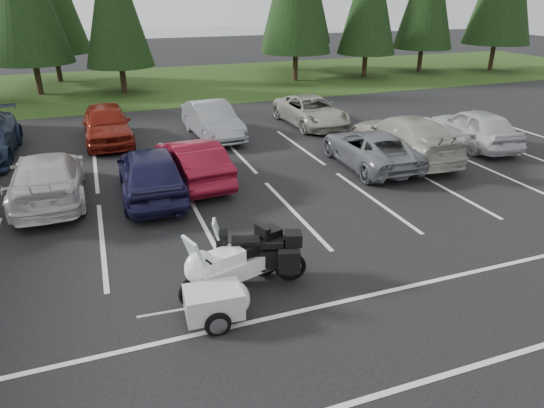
{
  "coord_description": "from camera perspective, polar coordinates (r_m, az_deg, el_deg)",
  "views": [
    {
      "loc": [
        -1.87,
        -10.95,
        5.99
      ],
      "look_at": [
        1.95,
        -0.5,
        1.08
      ],
      "focal_mm": 32.0,
      "sensor_mm": 36.0,
      "label": 1
    }
  ],
  "objects": [
    {
      "name": "lake_water",
      "position": [
        66.48,
        -15.71,
        17.84
      ],
      "size": [
        70.0,
        50.0,
        0.02
      ],
      "primitive_type": "cube",
      "color": "slate",
      "rests_on": "ground"
    },
    {
      "name": "car_near_6",
      "position": [
        18.31,
        11.45,
        6.45
      ],
      "size": [
        2.4,
        4.88,
        1.33
      ],
      "primitive_type": "imported",
      "rotation": [
        0.0,
        0.0,
        3.1
      ],
      "color": "slate",
      "rests_on": "ground"
    },
    {
      "name": "ground",
      "position": [
        12.62,
        -9.18,
        -4.85
      ],
      "size": [
        120.0,
        120.0,
        0.0
      ],
      "primitive_type": "plane",
      "color": "black",
      "rests_on": "ground"
    },
    {
      "name": "car_far_4",
      "position": [
        23.74,
        4.62,
        10.82
      ],
      "size": [
        2.44,
        4.95,
        1.35
      ],
      "primitive_type": "imported",
      "rotation": [
        0.0,
        0.0,
        0.04
      ],
      "color": "#A19F94",
      "rests_on": "ground"
    },
    {
      "name": "adventure_motorcycle",
      "position": [
        10.63,
        -2.18,
        -5.53
      ],
      "size": [
        2.72,
        1.6,
        1.56
      ],
      "primitive_type": null,
      "rotation": [
        0.0,
        0.0,
        -0.29
      ],
      "color": "black",
      "rests_on": "ground"
    },
    {
      "name": "car_near_4",
      "position": [
        15.61,
        -14.06,
        3.72
      ],
      "size": [
        2.05,
        4.82,
        1.63
      ],
      "primitive_type": "imported",
      "rotation": [
        0.0,
        0.0,
        3.12
      ],
      "color": "#1A183D",
      "rests_on": "ground"
    },
    {
      "name": "stall_markings",
      "position": [
        14.39,
        -10.79,
        -1.21
      ],
      "size": [
        32.0,
        16.0,
        0.01
      ],
      "primitive_type": "cube",
      "color": "silver",
      "rests_on": "ground"
    },
    {
      "name": "car_near_7",
      "position": [
        19.53,
        15.21,
        7.64
      ],
      "size": [
        2.45,
        5.7,
        1.64
      ],
      "primitive_type": "imported",
      "rotation": [
        0.0,
        0.0,
        3.11
      ],
      "color": "#ABA79D",
      "rests_on": "ground"
    },
    {
      "name": "car_near_3",
      "position": [
        16.37,
        -24.88,
        2.86
      ],
      "size": [
        2.13,
        5.15,
        1.49
      ],
      "primitive_type": "imported",
      "rotation": [
        0.0,
        0.0,
        3.15
      ],
      "color": "beige",
      "rests_on": "ground"
    },
    {
      "name": "car_near_5",
      "position": [
        16.57,
        -9.34,
        5.01
      ],
      "size": [
        1.97,
        4.59,
        1.47
      ],
      "primitive_type": "imported",
      "rotation": [
        0.0,
        0.0,
        3.24
      ],
      "color": "maroon",
      "rests_on": "ground"
    },
    {
      "name": "car_far_3",
      "position": [
        21.78,
        -7.02,
        9.75
      ],
      "size": [
        1.96,
        4.71,
        1.52
      ],
      "primitive_type": "imported",
      "rotation": [
        0.0,
        0.0,
        0.08
      ],
      "color": "gray",
      "rests_on": "ground"
    },
    {
      "name": "car_near_8",
      "position": [
        22.03,
        22.68,
        8.33
      ],
      "size": [
        2.31,
        4.77,
        1.57
      ],
      "primitive_type": "imported",
      "rotation": [
        0.0,
        0.0,
        3.04
      ],
      "color": "silver",
      "rests_on": "ground"
    },
    {
      "name": "car_far_2",
      "position": [
        22.02,
        -18.86,
        8.94
      ],
      "size": [
        1.98,
        4.77,
        1.61
      ],
      "primitive_type": "imported",
      "rotation": [
        0.0,
        0.0,
        0.02
      ],
      "color": "maroon",
      "rests_on": "ground"
    },
    {
      "name": "grass_strip",
      "position": [
        35.51,
        -17.24,
        13.1
      ],
      "size": [
        80.0,
        16.0,
        0.01
      ],
      "primitive_type": "cube",
      "color": "#1C3A12",
      "rests_on": "ground"
    },
    {
      "name": "cargo_trailer",
      "position": [
        9.71,
        -6.87,
        -11.76
      ],
      "size": [
        1.66,
        1.0,
        0.74
      ],
      "primitive_type": null,
      "rotation": [
        0.0,
        0.0,
        -0.06
      ],
      "color": "silver",
      "rests_on": "ground"
    },
    {
      "name": "touring_motorcycle",
      "position": [
        10.36,
        -4.77,
        -6.41
      ],
      "size": [
        2.97,
        1.69,
        1.57
      ],
      "primitive_type": null,
      "rotation": [
        0.0,
        0.0,
        0.31
      ],
      "color": "white",
      "rests_on": "ground"
    }
  ]
}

